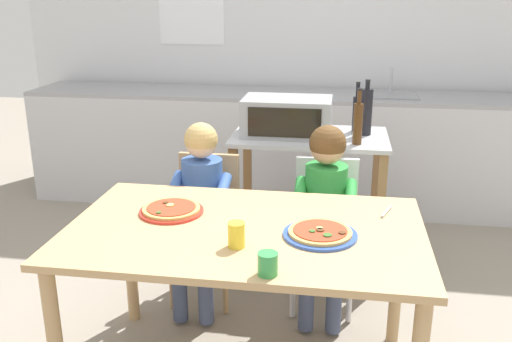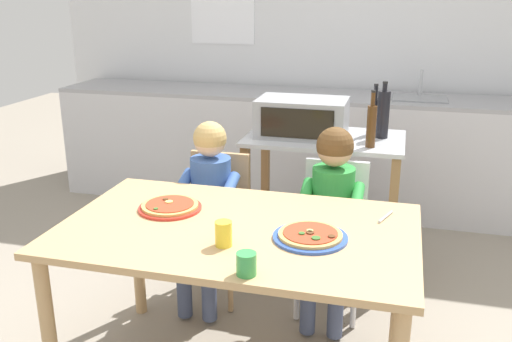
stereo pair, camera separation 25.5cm
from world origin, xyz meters
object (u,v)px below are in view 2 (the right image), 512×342
at_px(toaster_oven, 302,117).
at_px(child_in_green_shirt, 331,202).
at_px(serving_spoon, 386,217).
at_px(drinking_cup_yellow, 224,234).
at_px(pizza_plate_red_rimmed, 170,207).
at_px(dining_chair_left, 216,215).
at_px(dining_table, 238,247).
at_px(pizza_plate_blue_rimmed, 310,236).
at_px(child_in_blue_striped_shirt, 207,194).
at_px(bottle_clear_vinegar, 383,114).
at_px(kitchen_island_cart, 323,182).
at_px(dining_chair_right, 333,225).
at_px(bottle_tall_green_wine, 371,125).
at_px(bottle_slim_sauce, 374,114).
at_px(drinking_cup_green, 246,264).

height_order(toaster_oven, child_in_green_shirt, toaster_oven).
relative_size(toaster_oven, serving_spoon, 3.75).
bearing_deg(child_in_green_shirt, drinking_cup_yellow, -110.97).
bearing_deg(pizza_plate_red_rimmed, dining_chair_left, 89.99).
distance_m(dining_table, pizza_plate_blue_rimmed, 0.33).
distance_m(dining_table, serving_spoon, 0.65).
distance_m(dining_chair_left, pizza_plate_red_rimmed, 0.68).
distance_m(child_in_blue_striped_shirt, pizza_plate_red_rimmed, 0.50).
relative_size(bottle_clear_vinegar, child_in_blue_striped_shirt, 0.33).
relative_size(kitchen_island_cart, dining_chair_right, 1.15).
distance_m(bottle_tall_green_wine, drinking_cup_yellow, 1.30).
distance_m(bottle_clear_vinegar, dining_table, 1.39).
bearing_deg(child_in_blue_striped_shirt, dining_chair_right, 12.11).
xyz_separation_m(bottle_slim_sauce, dining_table, (-0.47, -1.32, -0.32)).
bearing_deg(kitchen_island_cart, bottle_clear_vinegar, 11.10).
bearing_deg(kitchen_island_cart, dining_chair_left, -139.98).
bearing_deg(toaster_oven, serving_spoon, -59.44).
bearing_deg(drinking_cup_green, child_in_green_shirt, 80.69).
height_order(dining_table, dining_chair_right, dining_chair_right).
bearing_deg(kitchen_island_cart, toaster_oven, -174.18).
height_order(bottle_tall_green_wine, dining_chair_right, bottle_tall_green_wine).
height_order(bottle_tall_green_wine, serving_spoon, bottle_tall_green_wine).
height_order(bottle_slim_sauce, bottle_clear_vinegar, bottle_clear_vinegar).
bearing_deg(pizza_plate_blue_rimmed, pizza_plate_red_rimmed, 167.31).
height_order(toaster_oven, drinking_cup_green, toaster_oven).
xyz_separation_m(dining_table, pizza_plate_blue_rimmed, (0.31, -0.04, 0.10)).
relative_size(bottle_clear_vinegar, dining_chair_left, 0.41).
height_order(drinking_cup_green, serving_spoon, drinking_cup_green).
xyz_separation_m(kitchen_island_cart, pizza_plate_red_rimmed, (-0.54, -1.07, 0.20)).
bearing_deg(bottle_slim_sauce, toaster_oven, -159.70).
relative_size(bottle_clear_vinegar, drinking_cup_yellow, 3.34).
bearing_deg(kitchen_island_cart, child_in_green_shirt, -77.86).
bearing_deg(dining_chair_left, bottle_clear_vinegar, 30.86).
relative_size(drinking_cup_green, serving_spoon, 0.59).
bearing_deg(dining_chair_left, bottle_slim_sauce, 36.03).
height_order(bottle_clear_vinegar, child_in_green_shirt, bottle_clear_vinegar).
bearing_deg(bottle_slim_sauce, kitchen_island_cart, -153.20).
relative_size(kitchen_island_cart, bottle_slim_sauce, 3.05).
xyz_separation_m(toaster_oven, dining_chair_right, (0.26, -0.42, -0.49)).
xyz_separation_m(pizza_plate_red_rimmed, pizza_plate_blue_rimmed, (0.66, -0.15, -0.00)).
distance_m(kitchen_island_cart, dining_table, 1.20).
xyz_separation_m(bottle_tall_green_wine, pizza_plate_red_rimmed, (-0.82, -0.90, -0.22)).
bearing_deg(toaster_oven, dining_chair_right, -58.60).
height_order(dining_table, serving_spoon, serving_spoon).
height_order(bottle_tall_green_wine, child_in_blue_striped_shirt, bottle_tall_green_wine).
relative_size(kitchen_island_cart, child_in_blue_striped_shirt, 0.92).
distance_m(bottle_tall_green_wine, dining_chair_right, 0.59).
bearing_deg(toaster_oven, bottle_slim_sauce, 20.30).
distance_m(drinking_cup_yellow, drinking_cup_green, 0.25).
distance_m(child_in_green_shirt, pizza_plate_red_rimmed, 0.84).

